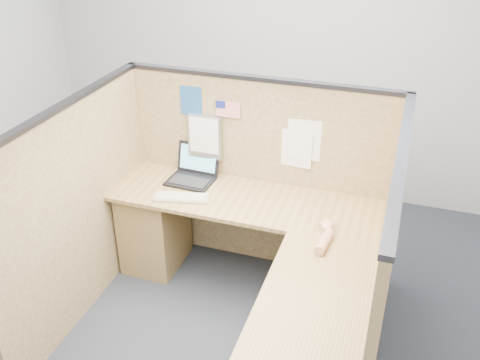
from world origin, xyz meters
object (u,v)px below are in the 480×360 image
(laptop, at_px, (193,171))
(mouse, at_px, (327,227))
(l_desk, at_px, (254,275))
(keyboard, at_px, (181,197))

(laptop, distance_m, mouse, 1.15)
(l_desk, height_order, mouse, mouse)
(l_desk, bearing_deg, mouse, 23.72)
(laptop, xyz_separation_m, mouse, (1.09, -0.37, -0.04))
(mouse, bearing_deg, l_desk, -156.28)
(laptop, bearing_deg, keyboard, -81.03)
(keyboard, relative_size, mouse, 4.27)
(keyboard, bearing_deg, mouse, -15.84)
(mouse, bearing_deg, laptop, 161.43)
(l_desk, relative_size, keyboard, 4.74)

